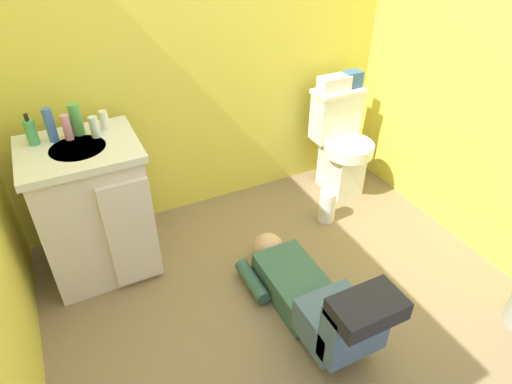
{
  "coord_description": "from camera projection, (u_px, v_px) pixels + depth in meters",
  "views": [
    {
      "loc": [
        -0.9,
        -1.48,
        1.92
      ],
      "look_at": [
        0.02,
        0.39,
        0.45
      ],
      "focal_mm": 30.95,
      "sensor_mm": 36.0,
      "label": 1
    }
  ],
  "objects": [
    {
      "name": "tissue_box",
      "position": [
        334.0,
        83.0,
        3.0
      ],
      "size": [
        0.22,
        0.11,
        0.1
      ],
      "primitive_type": "cube",
      "color": "silver",
      "rests_on": "toilet"
    },
    {
      "name": "bottle_blue",
      "position": [
        50.0,
        125.0,
        2.23
      ],
      "size": [
        0.05,
        0.05,
        0.18
      ],
      "primitive_type": "cylinder",
      "color": "#3D67BD",
      "rests_on": "vanity_cabinet"
    },
    {
      "name": "soap_dispenser",
      "position": [
        31.0,
        132.0,
        2.22
      ],
      "size": [
        0.06,
        0.06,
        0.17
      ],
      "color": "#46A25E",
      "rests_on": "vanity_cabinet"
    },
    {
      "name": "toiletry_bag",
      "position": [
        352.0,
        79.0,
        3.05
      ],
      "size": [
        0.12,
        0.09,
        0.11
      ],
      "primitive_type": "cube",
      "color": "#33598C",
      "rests_on": "toilet"
    },
    {
      "name": "toilet",
      "position": [
        340.0,
        144.0,
        3.2
      ],
      "size": [
        0.36,
        0.46,
        0.75
      ],
      "color": "silver",
      "rests_on": "ground_plane"
    },
    {
      "name": "bottle_pink",
      "position": [
        67.0,
        127.0,
        2.26
      ],
      "size": [
        0.04,
        0.04,
        0.14
      ],
      "primitive_type": "cylinder",
      "color": "pink",
      "rests_on": "vanity_cabinet"
    },
    {
      "name": "wall_right",
      "position": [
        511.0,
        51.0,
        2.3
      ],
      "size": [
        0.08,
        2.09,
        2.4
      ],
      "primitive_type": "cube",
      "color": "#DBCC46",
      "rests_on": "ground_plane"
    },
    {
      "name": "ground_plane",
      "position": [
        283.0,
        295.0,
        2.52
      ],
      "size": [
        3.04,
        3.09,
        0.04
      ],
      "primitive_type": "cube",
      "color": "#806A4B"
    },
    {
      "name": "bottle_clear",
      "position": [
        94.0,
        127.0,
        2.29
      ],
      "size": [
        0.05,
        0.05,
        0.11
      ],
      "primitive_type": "cylinder",
      "color": "silver",
      "rests_on": "vanity_cabinet"
    },
    {
      "name": "faucet",
      "position": [
        71.0,
        126.0,
        2.32
      ],
      "size": [
        0.02,
        0.02,
        0.1
      ],
      "primitive_type": "cylinder",
      "color": "silver",
      "rests_on": "vanity_cabinet"
    },
    {
      "name": "bottle_green",
      "position": [
        76.0,
        119.0,
        2.3
      ],
      "size": [
        0.06,
        0.06,
        0.17
      ],
      "primitive_type": "cylinder",
      "color": "#51A44E",
      "rests_on": "vanity_cabinet"
    },
    {
      "name": "wall_back",
      "position": [
        202.0,
        30.0,
        2.62
      ],
      "size": [
        2.7,
        0.08,
        2.4
      ],
      "primitive_type": "cube",
      "color": "#DBCC46",
      "rests_on": "ground_plane"
    },
    {
      "name": "paper_towel_roll",
      "position": [
        327.0,
        206.0,
        3.0
      ],
      "size": [
        0.11,
        0.11,
        0.23
      ],
      "primitive_type": "cylinder",
      "color": "white",
      "rests_on": "ground_plane"
    },
    {
      "name": "person_plumber",
      "position": [
        314.0,
        298.0,
        2.26
      ],
      "size": [
        0.39,
        1.06,
        0.52
      ],
      "color": "#33594C",
      "rests_on": "ground_plane"
    },
    {
      "name": "vanity_cabinet",
      "position": [
        94.0,
        209.0,
        2.47
      ],
      "size": [
        0.6,
        0.53,
        0.82
      ],
      "color": "silver",
      "rests_on": "ground_plane"
    },
    {
      "name": "bottle_white",
      "position": [
        104.0,
        120.0,
        2.36
      ],
      "size": [
        0.04,
        0.04,
        0.11
      ],
      "primitive_type": "cylinder",
      "color": "silver",
      "rests_on": "vanity_cabinet"
    }
  ]
}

